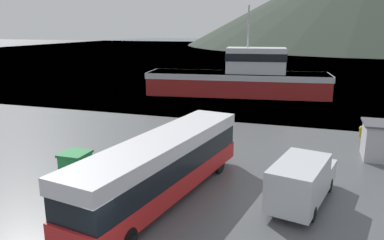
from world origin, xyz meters
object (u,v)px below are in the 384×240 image
object	(u,v)px
fishing_boat	(241,78)
delivery_van	(302,180)
storage_bin	(76,164)
tour_bus	(164,164)
small_boat	(307,83)

from	to	relation	value
fishing_boat	delivery_van	bearing A→B (deg)	-171.13
delivery_van	storage_bin	distance (m)	12.31
delivery_van	storage_bin	bearing A→B (deg)	-165.30
tour_bus	delivery_van	distance (m)	6.65
tour_bus	fishing_boat	distance (m)	29.89
storage_bin	tour_bus	bearing A→B (deg)	-10.85
tour_bus	fishing_boat	world-z (taller)	fishing_boat
fishing_boat	storage_bin	bearing A→B (deg)	164.63
delivery_van	small_boat	size ratio (longest dim) A/B	1.08
tour_bus	fishing_boat	size ratio (longest dim) A/B	0.56
tour_bus	small_boat	bearing A→B (deg)	91.20
storage_bin	small_boat	size ratio (longest dim) A/B	0.27
delivery_van	fishing_boat	size ratio (longest dim) A/B	0.27
small_boat	storage_bin	bearing A→B (deg)	-86.17
storage_bin	small_boat	xyz separation A→B (m)	(11.75, 38.29, -0.21)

